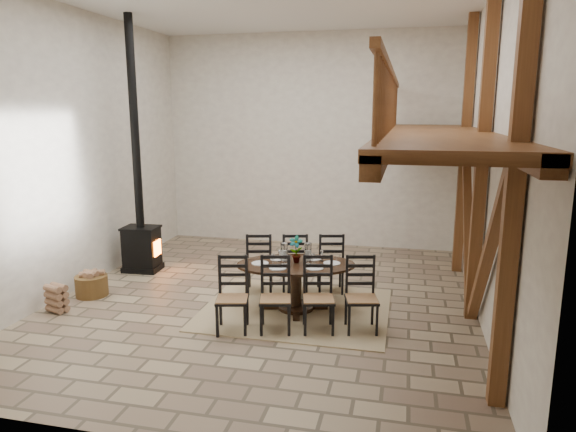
% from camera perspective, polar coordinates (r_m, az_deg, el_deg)
% --- Properties ---
extents(ground, '(8.00, 8.00, 0.00)m').
position_cam_1_polar(ground, '(9.02, -2.57, -9.27)').
color(ground, tan).
rests_on(ground, ground).
extents(room_shell, '(7.02, 8.02, 5.01)m').
position_cam_1_polar(room_shell, '(8.18, 5.42, 10.17)').
color(room_shell, silver).
rests_on(room_shell, ground).
extents(rug, '(3.00, 2.50, 0.02)m').
position_cam_1_polar(rug, '(8.59, 0.87, -10.29)').
color(rug, tan).
rests_on(rug, ground).
extents(dining_table, '(2.48, 2.55, 1.24)m').
position_cam_1_polar(dining_table, '(8.36, 0.89, -8.02)').
color(dining_table, black).
rests_on(dining_table, ground).
extents(wood_stove, '(0.74, 0.59, 5.00)m').
position_cam_1_polar(wood_stove, '(10.72, -16.12, -0.14)').
color(wood_stove, black).
rests_on(wood_stove, ground).
extents(log_basket, '(0.56, 0.56, 0.46)m').
position_cam_1_polar(log_basket, '(9.78, -20.99, -7.13)').
color(log_basket, brown).
rests_on(log_basket, ground).
extents(log_stack, '(0.39, 0.32, 0.46)m').
position_cam_1_polar(log_stack, '(9.22, -24.31, -8.33)').
color(log_stack, '#9C7557').
rests_on(log_stack, ground).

